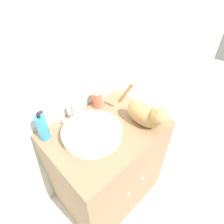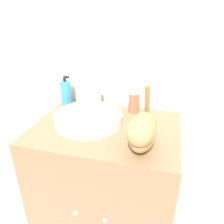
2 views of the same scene
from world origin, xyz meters
name	(u,v)px [view 2 (image 2 of 2)]	position (x,y,z in m)	size (l,w,h in m)	color
wall_back	(121,36)	(0.00, 0.63, 1.25)	(6.00, 0.05, 2.50)	silver
vanity_cabinet	(107,183)	(0.00, 0.29, 0.41)	(0.80, 0.60, 0.81)	#8C6B4C
sink_basin	(88,118)	(-0.11, 0.31, 0.84)	(0.38, 0.38, 0.05)	white
faucet	(99,99)	(-0.11, 0.51, 0.88)	(0.17, 0.11, 0.15)	silver
cat	(142,131)	(0.22, 0.14, 0.90)	(0.14, 0.41, 0.28)	tan
soap_bottle	(66,93)	(-0.33, 0.50, 0.90)	(0.06, 0.06, 0.21)	#338CCC
spray_bottle	(134,100)	(0.11, 0.52, 0.89)	(0.07, 0.07, 0.16)	#EF6047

